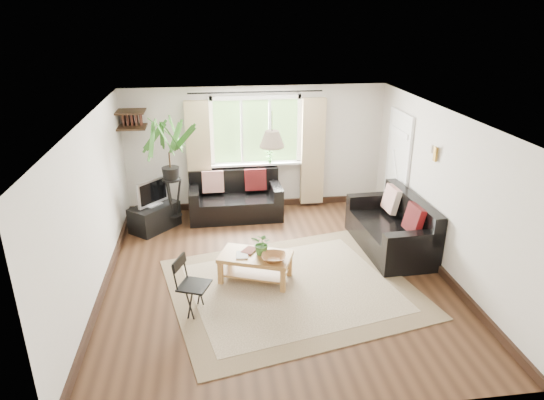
{
  "coord_description": "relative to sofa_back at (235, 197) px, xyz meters",
  "views": [
    {
      "loc": [
        -0.9,
        -6.31,
        3.74
      ],
      "look_at": [
        0.0,
        0.4,
        1.05
      ],
      "focal_mm": 32.0,
      "sensor_mm": 36.0,
      "label": 1
    }
  ],
  "objects": [
    {
      "name": "wall_left",
      "position": [
        -2.05,
        -2.26,
        0.79
      ],
      "size": [
        0.02,
        5.5,
        2.4
      ],
      "primitive_type": "cube",
      "color": "beige",
      "rests_on": "floor"
    },
    {
      "name": "wall_right",
      "position": [
        2.95,
        -2.26,
        0.79
      ],
      "size": [
        0.02,
        5.5,
        2.4
      ],
      "primitive_type": "cube",
      "color": "beige",
      "rests_on": "floor"
    },
    {
      "name": "bowl",
      "position": [
        0.38,
        -2.58,
        0.06
      ],
      "size": [
        0.41,
        0.41,
        0.09
      ],
      "primitive_type": "imported",
      "rotation": [
        0.0,
        0.0,
        -0.19
      ],
      "color": "brown",
      "rests_on": "coffee_table"
    },
    {
      "name": "palm_stand",
      "position": [
        -1.14,
        -0.29,
        0.59
      ],
      "size": [
        0.94,
        0.94,
        2.0
      ],
      "primitive_type": null,
      "rotation": [
        0.0,
        0.0,
        0.23
      ],
      "color": "black",
      "rests_on": "floor"
    },
    {
      "name": "wall_front",
      "position": [
        0.45,
        -5.01,
        0.79
      ],
      "size": [
        5.0,
        0.02,
        2.4
      ],
      "primitive_type": "cube",
      "color": "beige",
      "rests_on": "floor"
    },
    {
      "name": "wall_sconce",
      "position": [
        2.88,
        -1.96,
        1.33
      ],
      "size": [
        0.12,
        0.12,
        0.28
      ],
      "primitive_type": null,
      "color": "beige",
      "rests_on": "wall_right"
    },
    {
      "name": "door",
      "position": [
        2.92,
        -0.56,
        0.59
      ],
      "size": [
        0.06,
        0.96,
        2.06
      ],
      "primitive_type": "cube",
      "color": "silver",
      "rests_on": "wall_right"
    },
    {
      "name": "pendant_lamp",
      "position": [
        0.45,
        -1.86,
        1.64
      ],
      "size": [
        0.36,
        0.36,
        0.54
      ],
      "primitive_type": null,
      "color": "beige",
      "rests_on": "ceiling"
    },
    {
      "name": "book_a",
      "position": [
        -0.14,
        -2.37,
        0.02
      ],
      "size": [
        0.19,
        0.25,
        0.02
      ],
      "primitive_type": "imported",
      "rotation": [
        0.0,
        0.0,
        -0.08
      ],
      "color": "silver",
      "rests_on": "coffee_table"
    },
    {
      "name": "tv_stand",
      "position": [
        -1.48,
        -0.36,
        -0.18
      ],
      "size": [
        0.93,
        0.96,
        0.46
      ],
      "primitive_type": "cube",
      "rotation": [
        0.0,
        0.0,
        0.84
      ],
      "color": "black",
      "rests_on": "floor"
    },
    {
      "name": "wall_back",
      "position": [
        0.45,
        0.49,
        0.79
      ],
      "size": [
        5.0,
        0.02,
        2.4
      ],
      "primitive_type": "cube",
      "color": "beige",
      "rests_on": "floor"
    },
    {
      "name": "sofa_right",
      "position": [
        2.44,
        -1.66,
        0.02
      ],
      "size": [
        1.86,
        1.0,
        0.86
      ],
      "primitive_type": null,
      "rotation": [
        0.0,
        0.0,
        -1.52
      ],
      "color": "black",
      "rests_on": "floor"
    },
    {
      "name": "sofa_back",
      "position": [
        0.0,
        0.0,
        0.0
      ],
      "size": [
        1.74,
        0.88,
        0.81
      ],
      "primitive_type": null,
      "rotation": [
        0.0,
        0.0,
        0.01
      ],
      "color": "black",
      "rests_on": "floor"
    },
    {
      "name": "corner_shelf",
      "position": [
        -1.8,
        0.24,
        1.48
      ],
      "size": [
        0.5,
        0.5,
        0.34
      ],
      "primitive_type": null,
      "color": "black",
      "rests_on": "wall_back"
    },
    {
      "name": "rug",
      "position": [
        0.63,
        -2.67,
        -0.4
      ],
      "size": [
        3.87,
        3.51,
        0.02
      ],
      "primitive_type": "cube",
      "rotation": [
        0.0,
        0.0,
        0.22
      ],
      "color": "beige",
      "rests_on": "floor"
    },
    {
      "name": "table_plant",
      "position": [
        0.24,
        -2.37,
        0.18
      ],
      "size": [
        0.4,
        0.39,
        0.34
      ],
      "primitive_type": "imported",
      "rotation": [
        0.0,
        0.0,
        -0.61
      ],
      "color": "#396A2A",
      "rests_on": "coffee_table"
    },
    {
      "name": "sill_plant",
      "position": [
        0.7,
        0.37,
        0.66
      ],
      "size": [
        0.14,
        0.1,
        0.27
      ],
      "primitive_type": "imported",
      "color": "#2D6023",
      "rests_on": "window"
    },
    {
      "name": "window",
      "position": [
        0.45,
        0.45,
        1.14
      ],
      "size": [
        2.5,
        0.16,
        2.16
      ],
      "primitive_type": null,
      "color": "white",
      "rests_on": "wall_back"
    },
    {
      "name": "book_b",
      "position": [
        -0.01,
        -2.2,
        0.02
      ],
      "size": [
        0.28,
        0.3,
        0.02
      ],
      "primitive_type": "imported",
      "rotation": [
        0.0,
        0.0,
        -0.61
      ],
      "color": "brown",
      "rests_on": "coffee_table"
    },
    {
      "name": "floor",
      "position": [
        0.45,
        -2.26,
        -0.41
      ],
      "size": [
        5.5,
        5.5,
        0.0
      ],
      "primitive_type": "plane",
      "color": "black",
      "rests_on": "ground"
    },
    {
      "name": "tv",
      "position": [
        -1.48,
        -0.36,
        0.31
      ],
      "size": [
        0.6,
        0.64,
        0.5
      ],
      "primitive_type": null,
      "rotation": [
        0.0,
        0.0,
        0.84
      ],
      "color": "#A5A5AA",
      "rests_on": "tv_stand"
    },
    {
      "name": "coffee_table",
      "position": [
        0.14,
        -2.38,
        -0.2
      ],
      "size": [
        1.16,
        0.89,
        0.42
      ],
      "primitive_type": null,
      "rotation": [
        0.0,
        0.0,
        -0.37
      ],
      "color": "brown",
      "rests_on": "floor"
    },
    {
      "name": "ceiling",
      "position": [
        0.45,
        -2.26,
        1.99
      ],
      "size": [
        5.5,
        5.5,
        0.0
      ],
      "primitive_type": "plane",
      "rotation": [
        3.14,
        0.0,
        0.0
      ],
      "color": "white",
      "rests_on": "floor"
    },
    {
      "name": "folding_chair",
      "position": [
        -0.72,
        -3.08,
        -0.02
      ],
      "size": [
        0.53,
        0.53,
        0.78
      ],
      "primitive_type": null,
      "rotation": [
        0.0,
        0.0,
        1.19
      ],
      "color": "black",
      "rests_on": "floor"
    }
  ]
}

